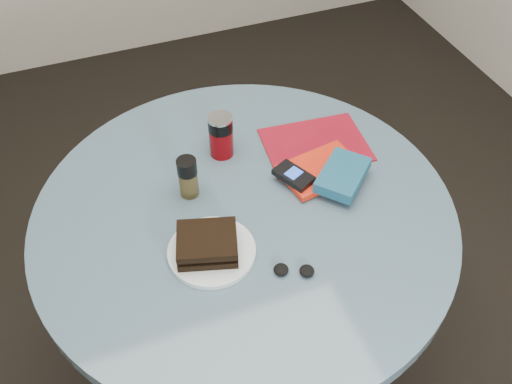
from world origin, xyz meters
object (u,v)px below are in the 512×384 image
object	(u,v)px
plate	(212,252)
sandwich	(207,244)
headphones	(294,270)
mp3_player	(294,176)
soda_can	(221,136)
red_book	(320,170)
pepper_grinder	(188,177)
novel	(343,175)
table	(245,252)
magazine	(315,145)

from	to	relation	value
plate	sandwich	world-z (taller)	sandwich
plate	headphones	size ratio (longest dim) A/B	2.09
mp3_player	plate	bearing A→B (deg)	-152.20
soda_can	red_book	size ratio (longest dim) A/B	0.61
pepper_grinder	novel	distance (m)	0.37
plate	mp3_player	distance (m)	0.29
table	pepper_grinder	xyz separation A→B (m)	(-0.10, 0.10, 0.22)
magazine	plate	bearing A→B (deg)	-141.07
sandwich	mp3_player	xyz separation A→B (m)	(0.26, 0.13, -0.01)
magazine	headphones	distance (m)	0.42
sandwich	magazine	size ratio (longest dim) A/B	0.58
plate	magazine	distance (m)	0.44
plate	soda_can	size ratio (longest dim) A/B	1.65
pepper_grinder	headphones	distance (m)	0.34
sandwich	soda_can	xyz separation A→B (m)	(0.13, 0.30, 0.02)
red_book	pepper_grinder	bearing A→B (deg)	161.82
red_book	headphones	bearing A→B (deg)	-134.94
table	magazine	size ratio (longest dim) A/B	3.77
plate	red_book	bearing A→B (deg)	23.25
magazine	headphones	bearing A→B (deg)	-116.11
sandwich	novel	size ratio (longest dim) A/B	1.05
mp3_player	magazine	bearing A→B (deg)	44.35
sandwich	soda_can	world-z (taller)	soda_can
novel	mp3_player	world-z (taller)	novel
sandwich	pepper_grinder	distance (m)	0.19
soda_can	plate	bearing A→B (deg)	-112.46
pepper_grinder	headphones	size ratio (longest dim) A/B	1.16
red_book	sandwich	bearing A→B (deg)	-166.72
table	magazine	world-z (taller)	magazine
soda_can	mp3_player	bearing A→B (deg)	-52.90
magazine	soda_can	bearing A→B (deg)	171.31
sandwich	soda_can	bearing A→B (deg)	66.14
plate	novel	bearing A→B (deg)	13.46
soda_can	magazine	size ratio (longest dim) A/B	0.44
plate	soda_can	world-z (taller)	soda_can
magazine	pepper_grinder	bearing A→B (deg)	-166.82
table	novel	size ratio (longest dim) A/B	6.78
red_book	mp3_player	size ratio (longest dim) A/B	1.75
soda_can	magazine	bearing A→B (deg)	-13.98
headphones	sandwich	bearing A→B (deg)	143.81
plate	magazine	xyz separation A→B (m)	(0.36, 0.24, -0.00)
table	soda_can	bearing A→B (deg)	86.04
novel	magazine	bearing A→B (deg)	46.64
sandwich	red_book	size ratio (longest dim) A/B	0.80
magazine	headphones	world-z (taller)	headphones
headphones	pepper_grinder	bearing A→B (deg)	114.86
novel	headphones	xyz separation A→B (m)	(-0.21, -0.20, -0.03)
magazine	table	bearing A→B (deg)	-144.58
table	mp3_player	distance (m)	0.24
plate	pepper_grinder	bearing A→B (deg)	88.17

